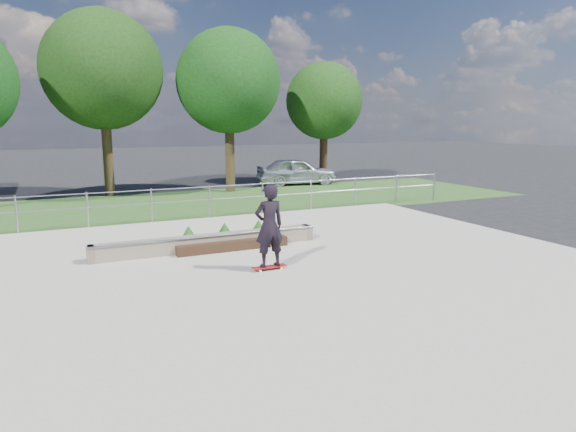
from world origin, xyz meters
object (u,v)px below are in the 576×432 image
at_px(grind_ledge, 209,242).
at_px(parked_car, 296,171).
at_px(skateboarder, 269,226).
at_px(planter_bed, 227,239).

height_order(grind_ledge, parked_car, parked_car).
bearing_deg(grind_ledge, skateboarder, -73.35).
height_order(grind_ledge, skateboarder, skateboarder).
xyz_separation_m(grind_ledge, parked_car, (8.53, 12.12, 0.46)).
bearing_deg(grind_ledge, parked_car, 54.86).
distance_m(planter_bed, skateboarder, 2.70).
bearing_deg(skateboarder, parked_car, 61.69).
xyz_separation_m(grind_ledge, planter_bed, (0.57, 0.18, -0.02)).
xyz_separation_m(skateboarder, parked_car, (7.81, 14.50, -0.35)).
distance_m(planter_bed, parked_car, 14.36).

